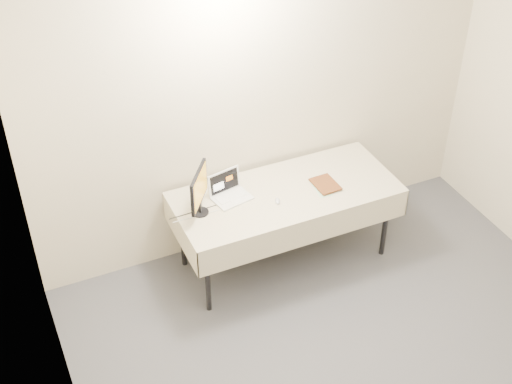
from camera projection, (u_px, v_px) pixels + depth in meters
name	position (u px, v px, depth m)	size (l,w,h in m)	color
back_wall	(263.00, 101.00, 5.79)	(4.00, 0.10, 2.70)	beige
table	(286.00, 198.00, 5.87)	(1.86, 0.81, 0.74)	black
laptop	(229.00, 191.00, 5.75)	(0.34, 0.29, 0.21)	white
monitor	(199.00, 189.00, 5.47)	(0.24, 0.33, 0.40)	black
book	(316.00, 176.00, 5.79)	(0.18, 0.02, 0.25)	#974B1B
alarm_clock	(233.00, 184.00, 5.88)	(0.11, 0.05, 0.05)	black
clicker	(278.00, 201.00, 5.71)	(0.04, 0.08, 0.02)	#B9B9BB
paper_form	(321.00, 187.00, 5.88)	(0.11, 0.28, 0.00)	#ACD8AC
usb_dongle	(199.00, 214.00, 5.59)	(0.06, 0.02, 0.01)	black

